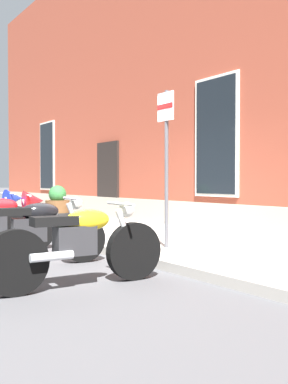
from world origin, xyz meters
TOP-DOWN VIEW (x-y plane):
  - ground_plane at (0.00, 0.00)m, footprint 140.00×140.00m
  - sidewalk at (0.00, 1.53)m, footprint 31.88×3.07m
  - motorcycle_red_sport at (-0.73, -1.22)m, footprint 0.62×1.97m
  - motorcycle_black_naked at (0.77, -1.24)m, footprint 0.62×2.08m
  - motorcycle_yellow_naked at (2.15, -1.26)m, footprint 0.62×2.06m
  - parking_sign at (1.17, 0.74)m, footprint 0.36×0.07m
  - barrel_planter at (-2.71, 0.71)m, footprint 0.58×0.58m

SIDE VIEW (x-z plane):
  - ground_plane at x=0.00m, z-range 0.00..0.00m
  - sidewalk at x=0.00m, z-range 0.00..0.13m
  - motorcycle_yellow_naked at x=2.15m, z-range 0.01..0.94m
  - motorcycle_black_naked at x=0.77m, z-range 0.01..0.94m
  - barrel_planter at x=-2.71m, z-range 0.07..1.01m
  - motorcycle_red_sport at x=-0.73m, z-range 0.05..1.05m
  - parking_sign at x=1.17m, z-range 0.48..2.92m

